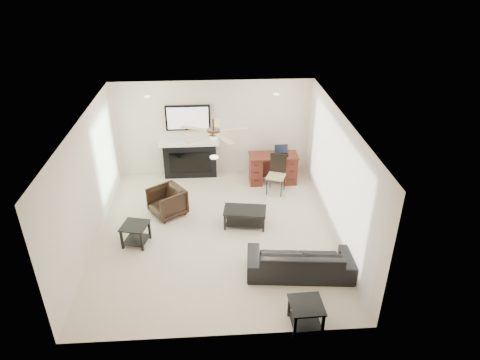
{
  "coord_description": "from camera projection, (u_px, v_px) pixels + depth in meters",
  "views": [
    {
      "loc": [
        0.01,
        -7.44,
        5.34
      ],
      "look_at": [
        0.51,
        0.14,
        1.17
      ],
      "focal_mm": 32.0,
      "sensor_mm": 36.0,
      "label": 1
    }
  ],
  "objects": [
    {
      "name": "end_table_left",
      "position": [
        136.0,
        234.0,
        8.63
      ],
      "size": [
        0.61,
        0.61,
        0.45
      ],
      "primitive_type": "cube",
      "rotation": [
        0.0,
        0.0,
        -0.24
      ],
      "color": "black",
      "rests_on": "ground"
    },
    {
      "name": "desk",
      "position": [
        273.0,
        168.0,
        10.84
      ],
      "size": [
        1.22,
        0.56,
        0.76
      ],
      "primitive_type": "cube",
      "color": "#36150D",
      "rests_on": "ground"
    },
    {
      "name": "room_shell",
      "position": [
        224.0,
        159.0,
        8.34
      ],
      "size": [
        5.5,
        5.54,
        2.52
      ],
      "color": "beige",
      "rests_on": "ground"
    },
    {
      "name": "coffee_table",
      "position": [
        245.0,
        217.0,
        9.21
      ],
      "size": [
        0.96,
        0.63,
        0.4
      ],
      "primitive_type": "cube",
      "rotation": [
        0.0,
        0.0,
        -0.15
      ],
      "color": "black",
      "rests_on": "ground"
    },
    {
      "name": "desk_chair",
      "position": [
        276.0,
        175.0,
        10.31
      ],
      "size": [
        0.55,
        0.56,
        0.97
      ],
      "primitive_type": "cube",
      "rotation": [
        0.0,
        0.0,
        -0.36
      ],
      "color": "black",
      "rests_on": "ground"
    },
    {
      "name": "sofa",
      "position": [
        300.0,
        260.0,
        7.82
      ],
      "size": [
        2.01,
        0.94,
        0.57
      ],
      "primitive_type": "imported",
      "rotation": [
        0.0,
        0.0,
        3.05
      ],
      "color": "black",
      "rests_on": "ground"
    },
    {
      "name": "armchair",
      "position": [
        167.0,
        202.0,
        9.54
      ],
      "size": [
        0.98,
        0.97,
        0.65
      ],
      "primitive_type": "imported",
      "rotation": [
        0.0,
        0.0,
        -0.96
      ],
      "color": "black",
      "rests_on": "ground"
    },
    {
      "name": "laptop",
      "position": [
        282.0,
        151.0,
        10.6
      ],
      "size": [
        0.33,
        0.24,
        0.23
      ],
      "primitive_type": "cube",
      "color": "black",
      "rests_on": "desk"
    },
    {
      "name": "end_table_near",
      "position": [
        306.0,
        315.0,
        6.75
      ],
      "size": [
        0.54,
        0.54,
        0.45
      ],
      "primitive_type": "cube",
      "rotation": [
        0.0,
        0.0,
        0.04
      ],
      "color": "black",
      "rests_on": "ground"
    },
    {
      "name": "fireplace_unit",
      "position": [
        189.0,
        143.0,
        10.84
      ],
      "size": [
        1.52,
        0.34,
        1.91
      ],
      "primitive_type": "cube",
      "color": "black",
      "rests_on": "ground"
    }
  ]
}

